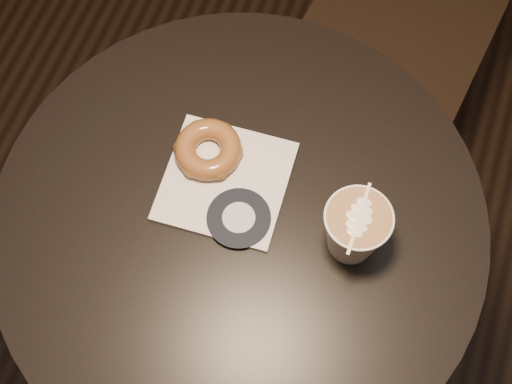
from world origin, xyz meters
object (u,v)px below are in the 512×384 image
pastry_bag (225,181)px  latte_cup (354,231)px  doughnut (208,149)px  cafe_table (241,261)px

pastry_bag → latte_cup: (0.19, -0.03, 0.05)m
doughnut → latte_cup: latte_cup is taller
cafe_table → doughnut: (-0.07, 0.07, 0.22)m
cafe_table → doughnut: 0.25m
latte_cup → doughnut: bearing=165.4°
latte_cup → pastry_bag: bearing=171.4°
cafe_table → pastry_bag: bearing=129.4°
latte_cup → cafe_table: bearing=-174.6°
pastry_bag → cafe_table: bearing=-53.7°
cafe_table → doughnut: doughnut is taller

